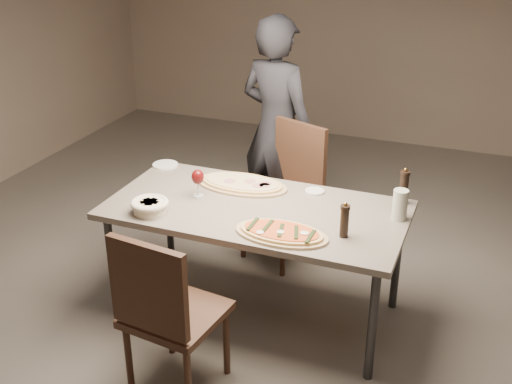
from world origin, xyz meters
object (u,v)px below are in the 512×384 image
(carafe, at_px, (400,205))
(chair_far, at_px, (289,184))
(pepper_mill_left, at_px, (345,221))
(ham_pizza, at_px, (242,184))
(bread_basket, at_px, (150,205))
(zucchini_pizza, at_px, (282,233))
(diner, at_px, (277,128))
(chair_near, at_px, (165,308))
(dining_table, at_px, (256,215))

(carafe, distance_m, chair_far, 1.13)
(pepper_mill_left, bearing_deg, chair_far, 123.50)
(ham_pizza, relative_size, bread_basket, 2.72)
(zucchini_pizza, xyz_separation_m, diner, (-0.53, 1.40, 0.09))
(diner, bearing_deg, chair_near, 110.27)
(dining_table, height_order, zucchini_pizza, zucchini_pizza)
(dining_table, distance_m, bread_basket, 0.64)
(ham_pizza, bearing_deg, bread_basket, -126.29)
(carafe, distance_m, diner, 1.46)
(dining_table, distance_m, chair_near, 0.90)
(dining_table, relative_size, chair_near, 1.84)
(pepper_mill_left, xyz_separation_m, carafe, (0.24, 0.33, -0.01))
(zucchini_pizza, relative_size, diner, 0.31)
(dining_table, xyz_separation_m, pepper_mill_left, (0.59, -0.17, 0.16))
(ham_pizza, bearing_deg, pepper_mill_left, -31.95)
(ham_pizza, height_order, chair_far, chair_far)
(bread_basket, height_order, carafe, carafe)
(carafe, xyz_separation_m, diner, (-1.10, 0.96, 0.02))
(zucchini_pizza, distance_m, chair_near, 0.76)
(ham_pizza, relative_size, pepper_mill_left, 2.92)
(zucchini_pizza, bearing_deg, carafe, 50.67)
(bread_basket, distance_m, carafe, 1.46)
(pepper_mill_left, height_order, carafe, pepper_mill_left)
(pepper_mill_left, bearing_deg, bread_basket, -173.30)
(chair_far, bearing_deg, diner, -34.52)
(chair_near, bearing_deg, pepper_mill_left, 50.90)
(carafe, relative_size, chair_far, 0.18)
(dining_table, height_order, chair_far, chair_far)
(bread_basket, bearing_deg, dining_table, 28.45)
(bread_basket, relative_size, chair_far, 0.23)
(zucchini_pizza, xyz_separation_m, bread_basket, (-0.82, -0.02, 0.03))
(carafe, bearing_deg, ham_pizza, 174.71)
(ham_pizza, distance_m, pepper_mill_left, 0.89)
(pepper_mill_left, distance_m, carafe, 0.41)
(chair_far, bearing_deg, ham_pizza, 96.82)
(dining_table, bearing_deg, ham_pizza, 127.81)
(chair_far, bearing_deg, zucchini_pizza, 127.87)
(dining_table, distance_m, chair_far, 0.81)
(dining_table, distance_m, carafe, 0.86)
(ham_pizza, bearing_deg, chair_far, 71.75)
(carafe, bearing_deg, chair_near, -133.47)
(dining_table, bearing_deg, carafe, 10.94)
(dining_table, relative_size, bread_basket, 8.00)
(ham_pizza, bearing_deg, dining_table, -55.77)
(carafe, relative_size, chair_near, 0.19)
(pepper_mill_left, xyz_separation_m, diner, (-0.86, 1.29, 0.01))
(bread_basket, bearing_deg, diner, 78.70)
(pepper_mill_left, relative_size, chair_near, 0.21)
(dining_table, xyz_separation_m, carafe, (0.83, 0.16, 0.15))
(carafe, relative_size, diner, 0.11)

